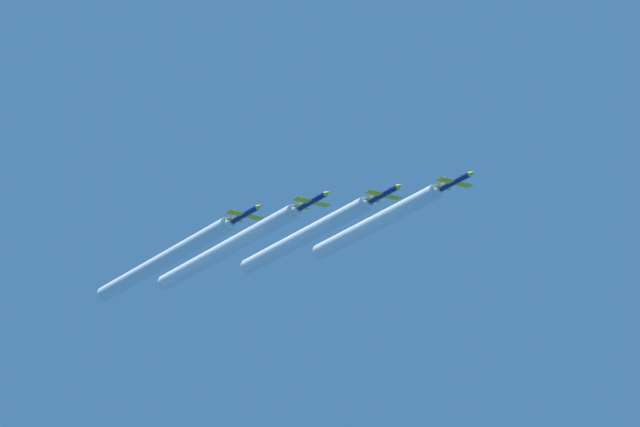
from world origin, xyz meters
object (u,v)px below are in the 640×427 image
Objects in this scene: jet_second_echelon at (385,193)px; jet_fourth_echelon at (246,214)px; jet_lead at (457,181)px; jet_third_echelon at (313,201)px.

jet_second_echelon reaches higher than jet_fourth_echelon.
jet_fourth_echelon is (35.43, -31.00, -5.11)m from jet_lead.
jet_third_echelon is 1.00× the size of jet_fourth_echelon.
jet_lead is 1.00× the size of jet_third_echelon.
jet_lead is at bearing 137.35° from jet_second_echelon.
jet_second_echelon is 31.32m from jet_fourth_echelon.
jet_lead is at bearing 138.82° from jet_fourth_echelon.
jet_lead reaches higher than jet_fourth_echelon.
jet_third_echelon is at bearing -40.08° from jet_lead.
jet_lead is 31.98m from jet_third_echelon.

